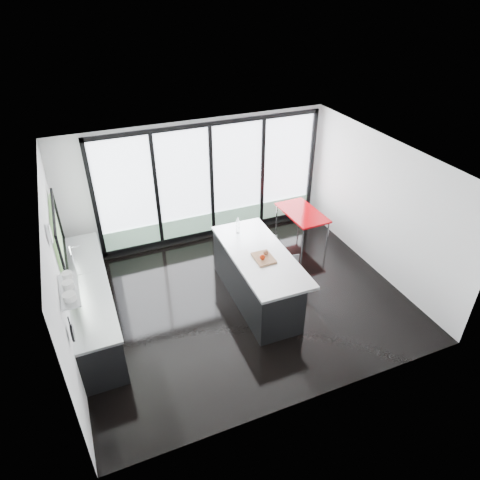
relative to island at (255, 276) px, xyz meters
name	(u,v)px	position (x,y,z in m)	size (l,w,h in m)	color
floor	(241,299)	(-0.26, 0.07, -0.52)	(6.00, 5.00, 0.00)	black
ceiling	(241,163)	(-0.26, 0.07, 2.28)	(6.00, 5.00, 0.00)	white
wall_back	(210,186)	(0.01, 2.54, 0.76)	(6.00, 0.09, 2.80)	silver
wall_front	(315,332)	(-0.26, -2.43, 0.88)	(6.00, 0.00, 2.80)	silver
wall_left	(60,259)	(-3.23, 0.34, 1.05)	(0.26, 5.00, 2.80)	silver
wall_right	(380,207)	(2.74, 0.07, 0.88)	(0.00, 5.00, 2.80)	silver
counter_cabinets	(92,303)	(-2.93, 0.47, -0.05)	(0.69, 3.24, 1.36)	black
island	(255,276)	(0.00, 0.00, 0.00)	(1.07, 2.49, 1.32)	black
bar_stool_near	(292,284)	(0.63, -0.29, -0.16)	(0.44, 0.44, 0.70)	silver
bar_stool_far	(271,259)	(0.65, 0.65, -0.21)	(0.39, 0.39, 0.62)	silver
red_table	(301,225)	(1.89, 1.58, -0.17)	(0.75, 1.31, 0.70)	#A9060C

